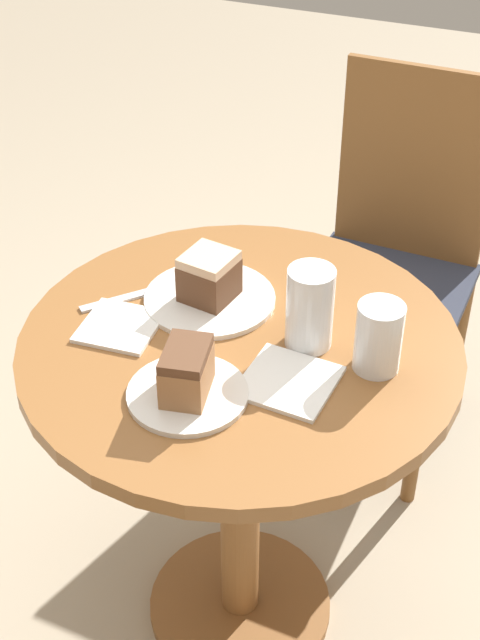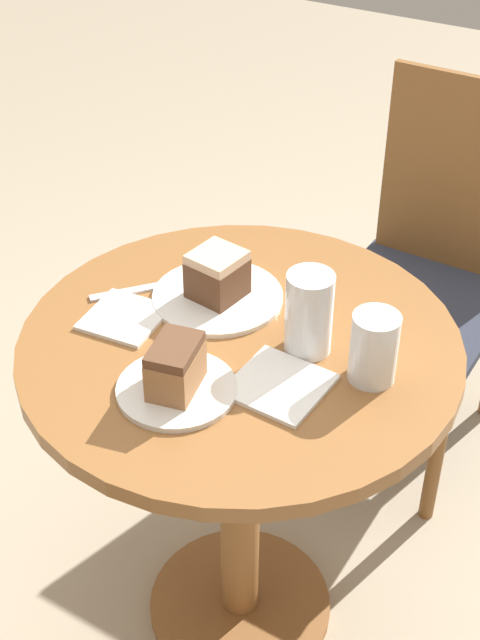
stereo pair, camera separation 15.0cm
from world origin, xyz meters
The scene contains 12 objects.
ground_plane centered at (0.00, 0.00, 0.00)m, with size 8.00×8.00×0.00m, color tan.
table centered at (0.00, 0.00, 0.57)m, with size 0.77×0.77×0.76m.
chair centered at (0.09, 0.77, 0.47)m, with size 0.42×0.49×0.93m.
plate_near centered at (-0.09, 0.08, 0.76)m, with size 0.24×0.24×0.01m.
plate_far centered at (-0.02, -0.17, 0.76)m, with size 0.19×0.19×0.01m.
cake_slice_near centered at (-0.09, 0.08, 0.81)m, with size 0.10×0.10×0.09m.
cake_slice_far centered at (-0.02, -0.17, 0.81)m, with size 0.09×0.11×0.08m.
glass_lemonade centered at (0.23, 0.02, 0.81)m, with size 0.08×0.08×0.12m.
glass_water centered at (0.11, 0.03, 0.82)m, with size 0.08×0.08×0.15m.
napkin_stack centered at (0.12, -0.08, 0.76)m, with size 0.15×0.15×0.01m.
fork centered at (-0.23, 0.03, 0.76)m, with size 0.14×0.15×0.00m.
napkin_side centered at (-0.20, -0.05, 0.76)m, with size 0.14×0.14×0.01m.
Camera 1 is at (0.47, -1.11, 1.70)m, focal length 50.00 mm.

